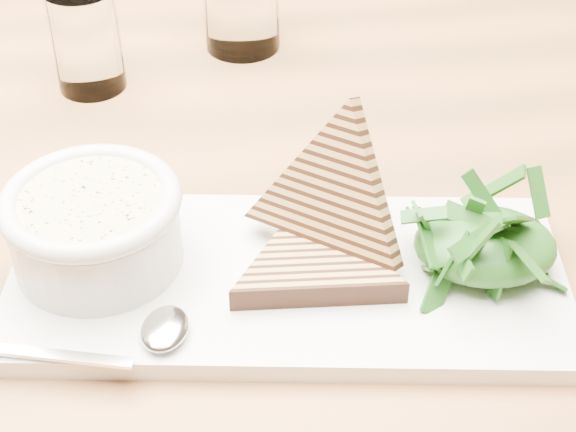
{
  "coord_description": "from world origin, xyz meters",
  "views": [
    {
      "loc": [
        0.22,
        -0.77,
        1.21
      ],
      "look_at": [
        0.21,
        -0.29,
        0.83
      ],
      "focal_mm": 55.0,
      "sensor_mm": 36.0,
      "label": 1
    }
  ],
  "objects_px": {
    "table_top": "(162,242)",
    "platter": "(287,280)",
    "soup_bowl": "(96,235)",
    "glass_near": "(86,40)"
  },
  "relations": [
    {
      "from": "table_top",
      "to": "platter",
      "type": "bearing_deg",
      "value": -35.1
    },
    {
      "from": "platter",
      "to": "glass_near",
      "type": "distance_m",
      "value": 0.34
    },
    {
      "from": "platter",
      "to": "soup_bowl",
      "type": "bearing_deg",
      "value": 175.84
    },
    {
      "from": "table_top",
      "to": "platter",
      "type": "xyz_separation_m",
      "value": [
        0.1,
        -0.07,
        0.03
      ]
    },
    {
      "from": "soup_bowl",
      "to": "glass_near",
      "type": "height_order",
      "value": "glass_near"
    },
    {
      "from": "platter",
      "to": "table_top",
      "type": "bearing_deg",
      "value": 144.9
    },
    {
      "from": "platter",
      "to": "soup_bowl",
      "type": "height_order",
      "value": "soup_bowl"
    },
    {
      "from": "table_top",
      "to": "glass_near",
      "type": "height_order",
      "value": "glass_near"
    },
    {
      "from": "table_top",
      "to": "platter",
      "type": "distance_m",
      "value": 0.13
    },
    {
      "from": "platter",
      "to": "glass_near",
      "type": "bearing_deg",
      "value": 124.85
    }
  ]
}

